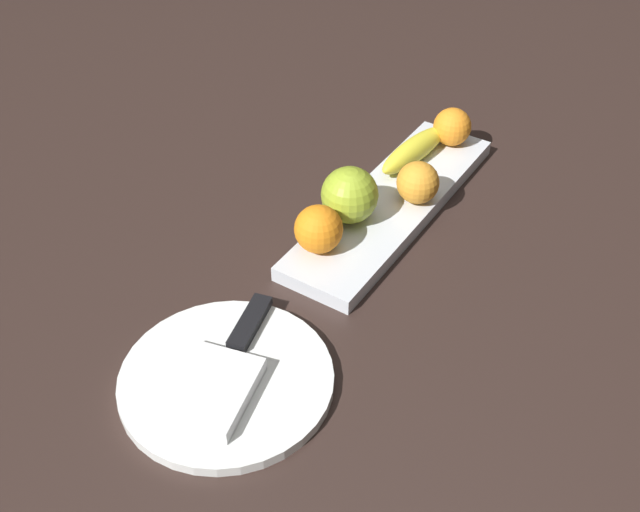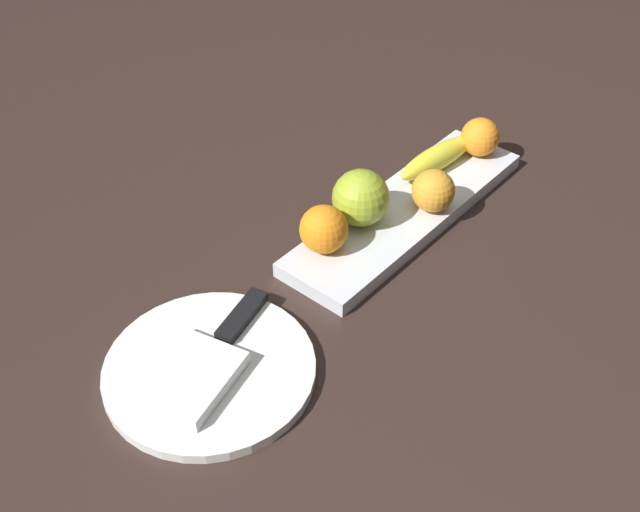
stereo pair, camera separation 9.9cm
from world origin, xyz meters
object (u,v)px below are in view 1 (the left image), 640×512
(orange_near_apple, at_px, (319,229))
(fruit_tray, at_px, (393,203))
(apple, at_px, (350,195))
(orange_center, at_px, (418,183))
(banana, at_px, (414,150))
(folded_napkin, at_px, (208,389))
(orange_near_banana, at_px, (451,126))
(dinner_plate, at_px, (226,380))
(knife, at_px, (245,332))

(orange_near_apple, bearing_deg, fruit_tray, 169.31)
(apple, distance_m, orange_center, 0.11)
(orange_near_apple, bearing_deg, banana, 178.30)
(orange_center, height_order, folded_napkin, orange_center)
(banana, xyz_separation_m, orange_near_banana, (-0.08, 0.03, 0.01))
(dinner_plate, height_order, folded_napkin, folded_napkin)
(apple, relative_size, orange_near_apple, 1.22)
(fruit_tray, bearing_deg, apple, -20.92)
(dinner_plate, bearing_deg, orange_near_apple, -173.01)
(dinner_plate, xyz_separation_m, knife, (-0.06, -0.02, 0.01))
(orange_near_banana, bearing_deg, apple, -7.39)
(orange_near_apple, height_order, folded_napkin, orange_near_apple)
(apple, relative_size, folded_napkin, 0.72)
(apple, bearing_deg, orange_near_banana, 172.61)
(banana, bearing_deg, orange_center, 37.65)
(apple, xyz_separation_m, orange_near_apple, (0.08, 0.00, -0.01))
(orange_near_apple, bearing_deg, knife, 2.79)
(apple, distance_m, orange_near_apple, 0.08)
(banana, distance_m, orange_center, 0.10)
(apple, relative_size, knife, 0.44)
(fruit_tray, height_order, banana, banana)
(orange_near_apple, relative_size, dinner_plate, 0.26)
(folded_napkin, bearing_deg, orange_near_apple, -173.80)
(orange_near_banana, xyz_separation_m, orange_center, (0.17, 0.03, 0.00))
(apple, distance_m, orange_near_banana, 0.26)
(orange_near_apple, distance_m, folded_napkin, 0.27)
(orange_near_banana, relative_size, folded_napkin, 0.54)
(orange_near_apple, bearing_deg, orange_center, 160.41)
(orange_near_apple, xyz_separation_m, orange_center, (-0.17, 0.06, -0.00))
(apple, relative_size, banana, 0.51)
(orange_center, distance_m, knife, 0.35)
(orange_center, bearing_deg, fruit_tray, -68.04)
(fruit_tray, distance_m, apple, 0.10)
(orange_near_banana, height_order, dinner_plate, orange_near_banana)
(dinner_plate, relative_size, folded_napkin, 2.22)
(orange_near_banana, distance_m, dinner_plate, 0.57)
(fruit_tray, relative_size, dinner_plate, 1.77)
(fruit_tray, bearing_deg, orange_near_banana, 178.87)
(banana, distance_m, folded_napkin, 0.53)
(apple, distance_m, dinner_plate, 0.32)
(orange_near_apple, bearing_deg, dinner_plate, 6.99)
(orange_near_apple, distance_m, dinner_plate, 0.25)
(orange_near_banana, bearing_deg, banana, -18.45)
(orange_near_apple, bearing_deg, orange_near_banana, 174.36)
(fruit_tray, distance_m, banana, 0.11)
(orange_center, height_order, dinner_plate, orange_center)
(folded_napkin, relative_size, knife, 0.62)
(folded_napkin, bearing_deg, orange_center, 176.04)
(orange_near_banana, xyz_separation_m, folded_napkin, (0.60, -0.00, -0.03))
(apple, height_order, orange_near_apple, apple)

